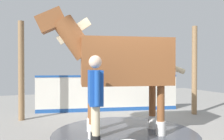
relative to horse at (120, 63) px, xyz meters
name	(u,v)px	position (x,y,z in m)	size (l,w,h in m)	color
ground_plane	(134,132)	(0.02, -0.38, -1.56)	(16.00, 16.00, 0.02)	gray
wet_patch	(125,133)	(-0.03, -0.12, -1.55)	(3.20, 3.20, 0.00)	#42444C
barrier_wall	(109,94)	(2.40, -0.68, -1.00)	(1.13, 4.55, 1.18)	silver
roof_post_near	(21,71)	(2.13, 1.99, -0.20)	(0.16, 0.16, 2.71)	olive
roof_post_far	(194,70)	(0.99, -2.96, -0.20)	(0.16, 0.16, 2.71)	olive
horse	(120,63)	(0.00, 0.00, 0.00)	(1.39, 3.26, 2.70)	brown
handler	(95,97)	(-0.87, 0.83, -0.60)	(0.66, 0.31, 1.66)	black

